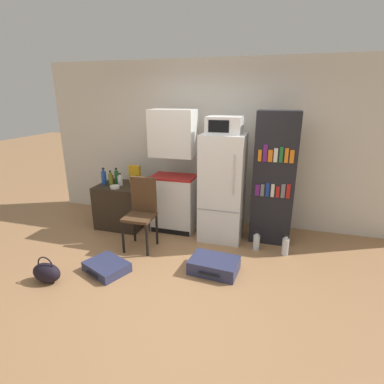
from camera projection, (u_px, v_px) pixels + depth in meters
name	position (u px, v px, depth m)	size (l,w,h in m)	color
ground_plane	(173.00, 279.00, 3.65)	(24.00, 24.00, 0.00)	#A3754C
wall_back	(224.00, 145.00, 5.00)	(6.40, 0.10, 2.70)	silver
side_table	(122.00, 205.00, 5.07)	(0.75, 0.65, 0.72)	#2D2319
kitchen_hutch	(174.00, 177.00, 4.75)	(0.70, 0.45, 1.94)	silver
refrigerator	(222.00, 188.00, 4.50)	(0.63, 0.61, 1.62)	white
microwave	(224.00, 125.00, 4.21)	(0.49, 0.39, 0.24)	silver
bookshelf	(274.00, 179.00, 4.36)	(0.59, 0.37, 1.94)	black
bottle_clear_short	(120.00, 180.00, 4.91)	(0.08, 0.08, 0.20)	silver
bottle_blue_soda	(104.00, 177.00, 4.97)	(0.08, 0.08, 0.28)	#1E47A3
bottle_olive_oil	(111.00, 180.00, 4.84)	(0.06, 0.06, 0.27)	#566619
bottle_ketchup_red	(111.00, 178.00, 5.13)	(0.08, 0.08, 0.14)	#AD1914
bottle_amber_beer	(137.00, 182.00, 4.83)	(0.08, 0.08, 0.18)	brown
bottle_green_tall	(117.00, 177.00, 4.99)	(0.07, 0.07, 0.27)	#1E6028
bowl	(115.00, 187.00, 4.78)	(0.15, 0.15, 0.04)	silver
cereal_box	(135.00, 174.00, 5.02)	(0.19, 0.07, 0.30)	gold
chair	(142.00, 207.00, 4.29)	(0.41, 0.41, 1.03)	black
suitcase_large_flat	(214.00, 265.00, 3.79)	(0.63, 0.48, 0.17)	navy
suitcase_small_flat	(107.00, 267.00, 3.80)	(0.63, 0.57, 0.12)	navy
handbag	(47.00, 272.00, 3.57)	(0.36, 0.20, 0.33)	black
water_bottle_front	(285.00, 246.00, 4.18)	(0.09, 0.09, 0.31)	silver
water_bottle_middle	(256.00, 242.00, 4.32)	(0.09, 0.09, 0.28)	silver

